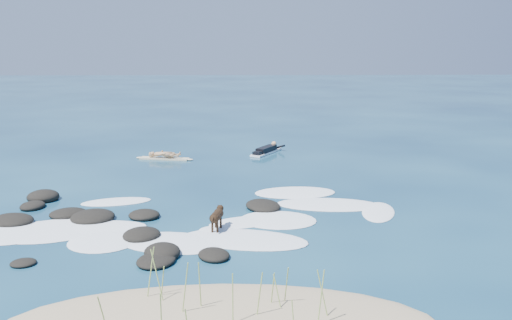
{
  "coord_description": "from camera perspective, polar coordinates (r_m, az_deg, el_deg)",
  "views": [
    {
      "loc": [
        0.48,
        -18.4,
        5.55
      ],
      "look_at": [
        1.02,
        4.0,
        0.9
      ],
      "focal_mm": 40.0,
      "sensor_mm": 36.0,
      "label": 1
    }
  ],
  "objects": [
    {
      "name": "dog",
      "position": [
        17.05,
        -3.92,
        -5.56
      ],
      "size": [
        0.45,
        1.16,
        0.74
      ],
      "rotation": [
        0.0,
        0.0,
        1.36
      ],
      "color": "black",
      "rests_on": "ground"
    },
    {
      "name": "breaking_foam",
      "position": [
        18.03,
        -6.88,
        -6.26
      ],
      "size": [
        13.95,
        7.62,
        0.12
      ],
      "color": "white",
      "rests_on": "ground"
    },
    {
      "name": "paddling_surfer_rig",
      "position": [
        28.95,
        1.07,
        1.0
      ],
      "size": [
        1.86,
        2.59,
        0.48
      ],
      "rotation": [
        0.0,
        0.0,
        1.06
      ],
      "color": "white",
      "rests_on": "ground"
    },
    {
      "name": "ground",
      "position": [
        19.22,
        -2.76,
        -5.07
      ],
      "size": [
        160.0,
        160.0,
        0.0
      ],
      "primitive_type": "plane",
      "color": "#0A2642",
      "rests_on": "ground"
    },
    {
      "name": "reef_rocks",
      "position": [
        18.2,
        -15.46,
        -6.16
      ],
      "size": [
        9.52,
        7.35,
        0.48
      ],
      "color": "black",
      "rests_on": "ground"
    },
    {
      "name": "standing_surfer_rig",
      "position": [
        27.67,
        -9.19,
        1.36
      ],
      "size": [
        2.85,
        0.96,
        1.63
      ],
      "rotation": [
        0.0,
        0.0,
        -0.2
      ],
      "color": "beige",
      "rests_on": "ground"
    },
    {
      "name": "dune_grass",
      "position": [
        11.56,
        -3.4,
        -13.41
      ],
      "size": [
        4.38,
        2.04,
        1.24
      ],
      "color": "#8EAB53",
      "rests_on": "ground"
    }
  ]
}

